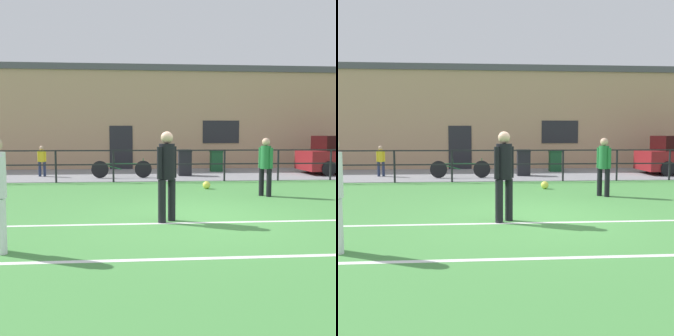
{
  "view_description": "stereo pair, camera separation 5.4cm",
  "coord_description": "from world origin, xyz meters",
  "views": [
    {
      "loc": [
        -1.16,
        -7.73,
        1.72
      ],
      "look_at": [
        -0.32,
        2.64,
        0.79
      ],
      "focal_mm": 41.29,
      "sensor_mm": 36.0,
      "label": 1
    },
    {
      "loc": [
        -1.1,
        -7.74,
        1.72
      ],
      "look_at": [
        -0.32,
        2.64,
        0.79
      ],
      "focal_mm": 41.29,
      "sensor_mm": 36.0,
      "label": 2
    }
  ],
  "objects": [
    {
      "name": "ground",
      "position": [
        0.0,
        0.0,
        -0.02
      ],
      "size": [
        60.0,
        44.0,
        0.04
      ],
      "primitive_type": "cube",
      "color": "#478C42"
    },
    {
      "name": "field_line_touchline",
      "position": [
        0.0,
        -0.46,
        0.0
      ],
      "size": [
        36.0,
        0.11,
        0.0
      ],
      "primitive_type": "cube",
      "color": "white",
      "rests_on": "ground"
    },
    {
      "name": "field_line_hash",
      "position": [
        0.0,
        -2.58,
        0.0
      ],
      "size": [
        36.0,
        0.11,
        0.0
      ],
      "primitive_type": "cube",
      "color": "white",
      "rests_on": "ground"
    },
    {
      "name": "pavement_strip",
      "position": [
        0.0,
        8.5,
        0.01
      ],
      "size": [
        48.0,
        5.0,
        0.02
      ],
      "primitive_type": "cube",
      "color": "gray",
      "rests_on": "ground"
    },
    {
      "name": "perimeter_fence",
      "position": [
        0.0,
        6.0,
        0.75
      ],
      "size": [
        36.07,
        0.07,
        1.15
      ],
      "color": "black",
      "rests_on": "ground"
    },
    {
      "name": "clubhouse_facade",
      "position": [
        0.0,
        12.2,
        2.52
      ],
      "size": [
        28.0,
        2.56,
        5.02
      ],
      "color": "tan",
      "rests_on": "ground"
    },
    {
      "name": "player_goalkeeper",
      "position": [
        -0.58,
        -0.29,
        1.0
      ],
      "size": [
        0.4,
        0.35,
        1.77
      ],
      "rotation": [
        0.0,
        0.0,
        0.68
      ],
      "color": "black",
      "rests_on": "ground"
    },
    {
      "name": "player_winger",
      "position": [
        2.36,
        2.58,
        0.91
      ],
      "size": [
        0.31,
        0.36,
        1.61
      ],
      "rotation": [
        0.0,
        0.0,
        2.25
      ],
      "color": "black",
      "rests_on": "ground"
    },
    {
      "name": "soccer_ball_match",
      "position": [
        1.0,
        4.12,
        0.12
      ],
      "size": [
        0.24,
        0.24,
        0.24
      ],
      "primitive_type": "sphere",
      "color": "#E5E04C",
      "rests_on": "ground"
    },
    {
      "name": "spectator_child",
      "position": [
        -4.94,
        7.95,
        0.72
      ],
      "size": [
        0.33,
        0.21,
        1.23
      ],
      "rotation": [
        0.0,
        0.0,
        3.37
      ],
      "color": "#232D4C",
      "rests_on": "pavement_strip"
    },
    {
      "name": "bicycle_parked_2",
      "position": [
        -1.76,
        7.2,
        0.36
      ],
      "size": [
        2.32,
        0.04,
        0.75
      ],
      "color": "black",
      "rests_on": "pavement_strip"
    },
    {
      "name": "trash_bin_0",
      "position": [
        2.41,
        9.45,
        0.5
      ],
      "size": [
        0.55,
        0.47,
        0.94
      ],
      "color": "#194C28",
      "rests_on": "pavement_strip"
    },
    {
      "name": "trash_bin_1",
      "position": [
        0.78,
        7.84,
        0.55
      ],
      "size": [
        0.55,
        0.47,
        1.06
      ],
      "color": "black",
      "rests_on": "pavement_strip"
    }
  ]
}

